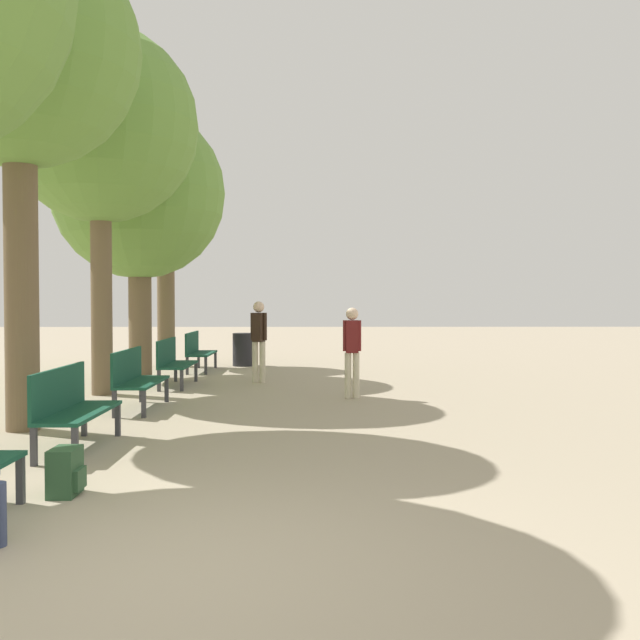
{
  "coord_description": "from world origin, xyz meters",
  "views": [
    {
      "loc": [
        1.02,
        -4.46,
        1.7
      ],
      "look_at": [
        1.12,
        6.28,
        1.39
      ],
      "focal_mm": 40.0,
      "sensor_mm": 36.0,
      "label": 1
    }
  ],
  "objects_px": {
    "bench_row_3": "(173,360)",
    "pedestrian_near": "(352,346)",
    "tree_row_1": "(19,52)",
    "tree_row_4": "(165,205)",
    "trash_bin": "(243,350)",
    "pedestrian_mid": "(259,336)",
    "tree_row_2": "(100,127)",
    "tree_row_3": "(139,195)",
    "bench_row_4": "(197,349)",
    "bench_row_1": "(70,404)",
    "bench_row_2": "(135,376)",
    "backpack": "(66,472)"
  },
  "relations": [
    {
      "from": "bench_row_3",
      "to": "trash_bin",
      "type": "distance_m",
      "value": 4.41
    },
    {
      "from": "bench_row_3",
      "to": "bench_row_2",
      "type": "bearing_deg",
      "value": -90.0
    },
    {
      "from": "bench_row_2",
      "to": "trash_bin",
      "type": "height_order",
      "value": "bench_row_2"
    },
    {
      "from": "tree_row_1",
      "to": "tree_row_4",
      "type": "bearing_deg",
      "value": 90.0
    },
    {
      "from": "bench_row_3",
      "to": "backpack",
      "type": "bearing_deg",
      "value": -85.58
    },
    {
      "from": "bench_row_3",
      "to": "pedestrian_near",
      "type": "xyz_separation_m",
      "value": [
        3.42,
        -1.74,
        0.37
      ]
    },
    {
      "from": "tree_row_4",
      "to": "bench_row_1",
      "type": "bearing_deg",
      "value": -84.27
    },
    {
      "from": "bench_row_2",
      "to": "tree_row_3",
      "type": "height_order",
      "value": "tree_row_3"
    },
    {
      "from": "tree_row_2",
      "to": "tree_row_1",
      "type": "bearing_deg",
      "value": -90.0
    },
    {
      "from": "tree_row_3",
      "to": "trash_bin",
      "type": "distance_m",
      "value": 4.89
    },
    {
      "from": "bench_row_3",
      "to": "tree_row_1",
      "type": "xyz_separation_m",
      "value": [
        -1.03,
        -4.7,
        4.36
      ]
    },
    {
      "from": "tree_row_4",
      "to": "backpack",
      "type": "distance_m",
      "value": 12.86
    },
    {
      "from": "tree_row_3",
      "to": "bench_row_2",
      "type": "bearing_deg",
      "value": -77.28
    },
    {
      "from": "bench_row_3",
      "to": "tree_row_3",
      "type": "xyz_separation_m",
      "value": [
        -1.03,
        1.6,
        3.46
      ]
    },
    {
      "from": "pedestrian_mid",
      "to": "pedestrian_near",
      "type": "bearing_deg",
      "value": -52.88
    },
    {
      "from": "tree_row_1",
      "to": "tree_row_4",
      "type": "distance_m",
      "value": 9.07
    },
    {
      "from": "bench_row_2",
      "to": "backpack",
      "type": "bearing_deg",
      "value": -82.91
    },
    {
      "from": "bench_row_3",
      "to": "tree_row_4",
      "type": "xyz_separation_m",
      "value": [
        -1.03,
        4.34,
        3.59
      ]
    },
    {
      "from": "bench_row_2",
      "to": "trash_bin",
      "type": "bearing_deg",
      "value": 82.47
    },
    {
      "from": "tree_row_4",
      "to": "tree_row_1",
      "type": "bearing_deg",
      "value": -90.0
    },
    {
      "from": "tree_row_2",
      "to": "pedestrian_near",
      "type": "relative_size",
      "value": 4.18
    },
    {
      "from": "bench_row_4",
      "to": "tree_row_1",
      "type": "height_order",
      "value": "tree_row_1"
    },
    {
      "from": "tree_row_3",
      "to": "tree_row_4",
      "type": "relative_size",
      "value": 1.09
    },
    {
      "from": "pedestrian_mid",
      "to": "tree_row_4",
      "type": "bearing_deg",
      "value": 125.64
    },
    {
      "from": "tree_row_3",
      "to": "tree_row_1",
      "type": "bearing_deg",
      "value": -90.0
    },
    {
      "from": "bench_row_3",
      "to": "bench_row_4",
      "type": "height_order",
      "value": "same"
    },
    {
      "from": "tree_row_2",
      "to": "backpack",
      "type": "distance_m",
      "value": 8.18
    },
    {
      "from": "bench_row_1",
      "to": "tree_row_1",
      "type": "relative_size",
      "value": 0.26
    },
    {
      "from": "bench_row_1",
      "to": "trash_bin",
      "type": "height_order",
      "value": "bench_row_1"
    },
    {
      "from": "tree_row_3",
      "to": "backpack",
      "type": "distance_m",
      "value": 10.26
    },
    {
      "from": "bench_row_1",
      "to": "tree_row_3",
      "type": "bearing_deg",
      "value": 97.8
    },
    {
      "from": "bench_row_4",
      "to": "trash_bin",
      "type": "bearing_deg",
      "value": 54.71
    },
    {
      "from": "tree_row_2",
      "to": "pedestrian_near",
      "type": "bearing_deg",
      "value": -6.69
    },
    {
      "from": "pedestrian_near",
      "to": "bench_row_3",
      "type": "bearing_deg",
      "value": 153.1
    },
    {
      "from": "pedestrian_near",
      "to": "bench_row_2",
      "type": "bearing_deg",
      "value": -160.48
    },
    {
      "from": "tree_row_2",
      "to": "trash_bin",
      "type": "relative_size",
      "value": 7.81
    },
    {
      "from": "bench_row_3",
      "to": "pedestrian_mid",
      "type": "distance_m",
      "value": 1.8
    },
    {
      "from": "bench_row_1",
      "to": "pedestrian_near",
      "type": "height_order",
      "value": "pedestrian_near"
    },
    {
      "from": "bench_row_3",
      "to": "tree_row_2",
      "type": "bearing_deg",
      "value": -130.23
    },
    {
      "from": "bench_row_1",
      "to": "bench_row_2",
      "type": "bearing_deg",
      "value": 90.0
    },
    {
      "from": "bench_row_1",
      "to": "tree_row_3",
      "type": "relative_size",
      "value": 0.29
    },
    {
      "from": "bench_row_1",
      "to": "trash_bin",
      "type": "xyz_separation_m",
      "value": [
        0.96,
        10.2,
        -0.1
      ]
    },
    {
      "from": "bench_row_2",
      "to": "pedestrian_mid",
      "type": "height_order",
      "value": "pedestrian_mid"
    },
    {
      "from": "bench_row_3",
      "to": "bench_row_4",
      "type": "relative_size",
      "value": 1.0
    },
    {
      "from": "pedestrian_mid",
      "to": "trash_bin",
      "type": "height_order",
      "value": "pedestrian_mid"
    },
    {
      "from": "bench_row_4",
      "to": "bench_row_1",
      "type": "bearing_deg",
      "value": -90.0
    },
    {
      "from": "tree_row_4",
      "to": "backpack",
      "type": "height_order",
      "value": "tree_row_4"
    },
    {
      "from": "trash_bin",
      "to": "tree_row_2",
      "type": "bearing_deg",
      "value": -109.79
    },
    {
      "from": "bench_row_2",
      "to": "tree_row_2",
      "type": "distance_m",
      "value": 4.7
    },
    {
      "from": "tree_row_3",
      "to": "pedestrian_mid",
      "type": "bearing_deg",
      "value": -20.16
    }
  ]
}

